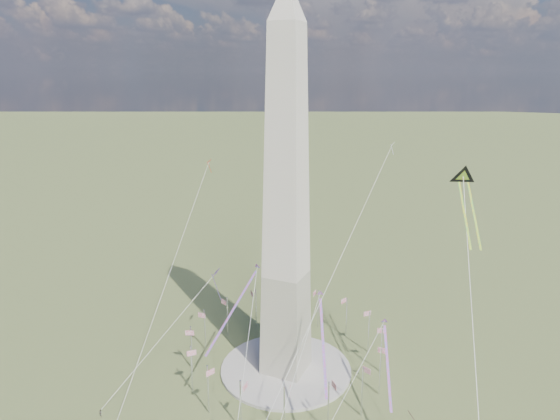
% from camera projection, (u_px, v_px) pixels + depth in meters
% --- Properties ---
extents(ground, '(2000.00, 2000.00, 0.00)m').
position_uv_depth(ground, '(286.00, 370.00, 138.11)').
color(ground, '#586633').
rests_on(ground, ground).
extents(plaza, '(36.00, 36.00, 0.80)m').
position_uv_depth(plaza, '(286.00, 369.00, 138.00)').
color(plaza, '#A59D96').
rests_on(plaza, ground).
extents(washington_monument, '(15.56, 15.56, 100.00)m').
position_uv_depth(washington_monument, '(286.00, 203.00, 125.15)').
color(washington_monument, '#B4AA97').
rests_on(washington_monument, plaza).
extents(flagpole_ring, '(54.40, 54.40, 13.00)m').
position_uv_depth(flagpole_ring, '(286.00, 347.00, 136.14)').
color(flagpole_ring, white).
rests_on(flagpole_ring, ground).
extents(person_west, '(1.02, 0.92, 1.72)m').
position_uv_depth(person_west, '(101.00, 413.00, 119.60)').
color(person_west, gray).
rests_on(person_west, ground).
extents(kite_delta_black, '(9.62, 18.38, 14.98)m').
position_uv_depth(kite_delta_black, '(464.00, 181.00, 113.65)').
color(kite_delta_black, black).
rests_on(kite_delta_black, ground).
extents(kite_diamond_purple, '(2.14, 3.40, 10.43)m').
position_uv_depth(kite_diamond_purple, '(216.00, 276.00, 143.73)').
color(kite_diamond_purple, '#4E1C80').
rests_on(kite_diamond_purple, ground).
extents(kite_streamer_left, '(10.16, 20.71, 15.17)m').
position_uv_depth(kite_streamer_left, '(322.00, 328.00, 115.70)').
color(kite_streamer_left, '#F9274B').
rests_on(kite_streamer_left, ground).
extents(kite_streamer_mid, '(3.97, 22.44, 15.43)m').
position_uv_depth(kite_streamer_mid, '(241.00, 296.00, 123.01)').
color(kite_streamer_mid, '#F9274B').
rests_on(kite_streamer_mid, ground).
extents(kite_streamer_right, '(7.44, 18.59, 13.24)m').
position_uv_depth(kite_streamer_right, '(387.00, 352.00, 119.14)').
color(kite_streamer_right, '#F9274B').
rests_on(kite_streamer_right, ground).
extents(kite_small_red, '(1.24, 2.04, 4.69)m').
position_uv_depth(kite_small_red, '(209.00, 163.00, 165.93)').
color(kite_small_red, '#F74A1D').
rests_on(kite_small_red, ground).
extents(kite_small_white, '(1.28, 1.90, 4.06)m').
position_uv_depth(kite_small_white, '(392.00, 146.00, 155.46)').
color(kite_small_white, white).
rests_on(kite_small_white, ground).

